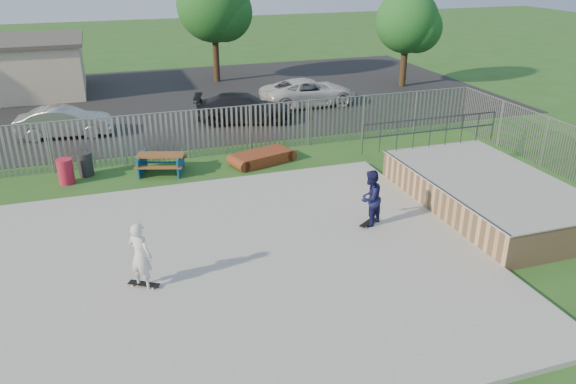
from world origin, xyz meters
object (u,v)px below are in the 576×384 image
object	(u,v)px
funbox	(262,158)
car_dark	(244,108)
car_white	(309,92)
skater_navy	(370,198)
car_silver	(64,122)
trash_bin_red	(66,171)
picnic_table	(161,163)
trash_bin_grey	(85,164)
skater_white	(140,255)
tree_right	(407,22)
tree_mid	(213,5)

from	to	relation	value
funbox	car_dark	xyz separation A→B (m)	(0.75, 5.79, 0.49)
car_white	skater_navy	bearing A→B (deg)	163.15
car_silver	skater_navy	bearing A→B (deg)	-139.37
funbox	trash_bin_red	xyz separation A→B (m)	(-7.37, 0.19, 0.24)
picnic_table	car_silver	world-z (taller)	car_silver
funbox	trash_bin_grey	world-z (taller)	trash_bin_grey
trash_bin_grey	skater_white	world-z (taller)	skater_white
car_dark	tree_right	xyz separation A→B (m)	(11.30, 4.59, 3.17)
skater_navy	tree_right	bearing A→B (deg)	-155.38
car_white	skater_white	distance (m)	18.75
car_white	tree_mid	size ratio (longest dim) A/B	0.74
tree_mid	skater_white	world-z (taller)	tree_mid
car_silver	skater_white	bearing A→B (deg)	-165.94
picnic_table	tree_mid	bearing A→B (deg)	88.53
tree_mid	skater_navy	world-z (taller)	tree_mid
car_dark	tree_mid	xyz separation A→B (m)	(0.63, 9.58, 4.01)
funbox	skater_navy	world-z (taller)	skater_navy
picnic_table	funbox	distance (m)	3.95
trash_bin_grey	tree_right	bearing A→B (deg)	27.10
car_silver	car_white	size ratio (longest dim) A/B	0.79
funbox	skater_white	distance (m)	9.59
picnic_table	tree_right	xyz separation A→B (m)	(15.99, 10.19, 3.51)
funbox	car_silver	world-z (taller)	car_silver
funbox	trash_bin_grey	distance (m)	6.74
car_dark	trash_bin_red	bearing A→B (deg)	139.16
trash_bin_red	tree_mid	distance (m)	18.04
trash_bin_grey	car_white	size ratio (longest dim) A/B	0.17
car_silver	skater_navy	xyz separation A→B (m)	(9.05, -12.68, 0.33)
funbox	skater_navy	bearing A→B (deg)	-94.29
tree_mid	tree_right	size ratio (longest dim) A/B	1.21
skater_white	car_dark	bearing A→B (deg)	-71.67
tree_mid	skater_white	bearing A→B (deg)	-106.09
tree_right	skater_navy	world-z (taller)	tree_right
trash_bin_grey	car_dark	world-z (taller)	car_dark
picnic_table	car_silver	distance (m)	6.93
car_white	tree_right	xyz separation A→B (m)	(7.18, 2.57, 3.15)
picnic_table	skater_navy	bearing A→B (deg)	-33.34
picnic_table	funbox	bearing A→B (deg)	15.14
picnic_table	car_white	bearing A→B (deg)	58.67
trash_bin_red	car_silver	world-z (taller)	car_silver
tree_right	skater_white	xyz separation A→B (m)	(-17.39, -18.30, -2.86)
skater_navy	car_dark	bearing A→B (deg)	-120.01
car_silver	skater_navy	size ratio (longest dim) A/B	2.36
trash_bin_red	car_silver	xyz separation A→B (m)	(-0.18, 5.91, 0.23)
car_white	tree_right	size ratio (longest dim) A/B	0.90
car_silver	tree_mid	distance (m)	13.49
car_silver	tree_right	xyz separation A→B (m)	(19.60, 4.28, 3.19)
funbox	car_dark	size ratio (longest dim) A/B	0.51
skater_white	funbox	bearing A→B (deg)	-81.71
trash_bin_grey	car_dark	size ratio (longest dim) A/B	0.19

